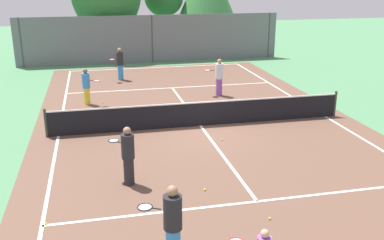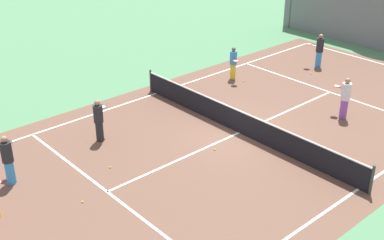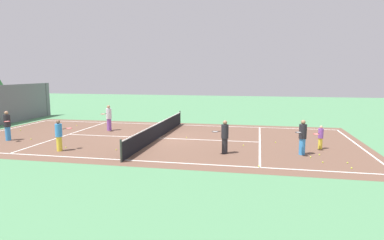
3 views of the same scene
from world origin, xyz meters
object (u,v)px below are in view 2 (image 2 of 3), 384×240
player_3 (319,50)px  tennis_ball_0 (34,134)px  player_5 (99,120)px  tennis_ball_5 (215,150)px  player_0 (345,98)px  tennis_ball_3 (243,81)px  player_2 (8,159)px  player_4 (233,63)px  tennis_ball_6 (201,97)px  tennis_ball_7 (311,74)px  tennis_ball_8 (110,167)px  tennis_ball_12 (82,202)px

player_3 → tennis_ball_0: player_3 is taller
player_5 → tennis_ball_5: size_ratio=26.57×
player_0 → player_5: 10.39m
player_5 → tennis_ball_3: (-0.50, 8.85, -0.87)m
player_3 → player_5: (-0.69, -13.55, -0.05)m
player_2 → player_4: 12.82m
player_4 → tennis_ball_6: 3.13m
tennis_ball_3 → tennis_ball_7: same height
player_4 → player_2: bearing=-82.2°
player_2 → player_3: 17.48m
tennis_ball_8 → player_5: bearing=156.4°
player_3 → tennis_ball_0: 15.61m
player_0 → tennis_ball_6: 6.56m
player_2 → tennis_ball_6: 9.87m
player_3 → tennis_ball_5: 11.15m
player_5 → tennis_ball_7: bearing=84.5°
player_4 → tennis_ball_7: (2.35, 3.56, -0.84)m
tennis_ball_0 → tennis_ball_5: (5.78, 4.59, 0.00)m
player_2 → tennis_ball_0: bearing=141.8°
player_5 → tennis_ball_12: 4.32m
player_0 → player_2: player_0 is taller
tennis_ball_0 → tennis_ball_6: 7.81m
player_5 → tennis_ball_7: player_5 is taller
tennis_ball_3 → tennis_ball_12: (3.72, -11.59, 0.00)m
tennis_ball_0 → player_2: bearing=-38.2°
player_0 → player_3: player_0 is taller
tennis_ball_0 → tennis_ball_7: (3.34, 14.10, 0.00)m
player_4 → tennis_ball_6: size_ratio=25.63×
player_5 → tennis_ball_8: (2.03, -0.89, -0.87)m
player_3 → player_0: bearing=-45.1°
player_3 → tennis_ball_12: (2.53, -16.29, -0.92)m
player_0 → player_3: 6.47m
tennis_ball_6 → tennis_ball_8: 7.18m
tennis_ball_8 → tennis_ball_12: 2.20m
tennis_ball_3 → tennis_ball_6: 3.00m
tennis_ball_5 → tennis_ball_7: size_ratio=1.00×
tennis_ball_7 → tennis_ball_12: 15.21m
tennis_ball_8 → tennis_ball_12: bearing=-57.2°
player_2 → player_3: player_3 is taller
tennis_ball_0 → tennis_ball_12: bearing=-10.2°
tennis_ball_3 → tennis_ball_6: size_ratio=1.00×
player_4 → tennis_ball_3: (0.67, 0.08, -0.84)m
tennis_ball_0 → tennis_ball_8: same height
player_4 → tennis_ball_7: player_4 is taller
player_2 → tennis_ball_0: size_ratio=27.43×
tennis_ball_6 → tennis_ball_7: size_ratio=1.00×
player_5 → tennis_ball_0: player_5 is taller
tennis_ball_0 → tennis_ball_6: same height
player_2 → tennis_ball_12: (2.65, 1.19, -0.90)m
player_0 → tennis_ball_5: player_0 is taller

